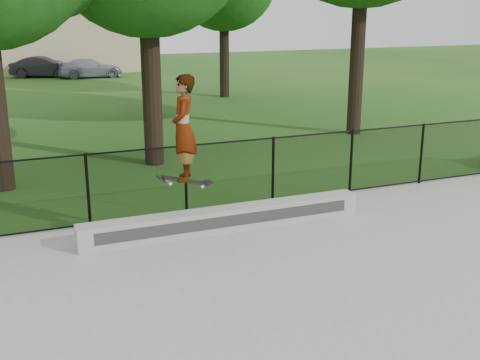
{
  "coord_description": "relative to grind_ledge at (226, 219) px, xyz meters",
  "views": [
    {
      "loc": [
        -5.5,
        -5.61,
        4.27
      ],
      "look_at": [
        -1.48,
        4.2,
        1.2
      ],
      "focal_mm": 45.0,
      "sensor_mm": 36.0,
      "label": 1
    }
  ],
  "objects": [
    {
      "name": "chainlink_fence",
      "position": [
        1.58,
        1.2,
        0.53
      ],
      "size": [
        16.06,
        0.06,
        1.5
      ],
      "color": "black",
      "rests_on": "concrete_slab"
    },
    {
      "name": "distant_building",
      "position": [
        -0.42,
        33.3,
        1.88
      ],
      "size": [
        12.4,
        6.4,
        4.3
      ],
      "color": "#C9B88D",
      "rests_on": "ground"
    },
    {
      "name": "ground",
      "position": [
        1.58,
        -4.7,
        -0.29
      ],
      "size": [
        100.0,
        100.0,
        0.0
      ],
      "primitive_type": "plane",
      "color": "#1F5217",
      "rests_on": "ground"
    },
    {
      "name": "car_b",
      "position": [
        -0.92,
        29.46,
        0.35
      ],
      "size": [
        3.73,
        2.27,
        1.27
      ],
      "primitive_type": "imported",
      "rotation": [
        0.0,
        0.0,
        1.29
      ],
      "color": "black",
      "rests_on": "ground"
    },
    {
      "name": "grind_ledge",
      "position": [
        0.0,
        0.0,
        0.0
      ],
      "size": [
        5.69,
        0.4,
        0.45
      ],
      "primitive_type": "cube",
      "color": "#A5A5A0",
      "rests_on": "concrete_slab"
    },
    {
      "name": "skater_airborne",
      "position": [
        -0.89,
        -0.28,
        1.89
      ],
      "size": [
        0.82,
        0.8,
        2.08
      ],
      "color": "black",
      "rests_on": "ground"
    },
    {
      "name": "car_c",
      "position": [
        1.8,
        28.15,
        0.28
      ],
      "size": [
        3.6,
        1.61,
        1.14
      ],
      "primitive_type": "imported",
      "rotation": [
        0.0,
        0.0,
        1.57
      ],
      "color": "#8E8FA1",
      "rests_on": "ground"
    },
    {
      "name": "concrete_slab",
      "position": [
        1.58,
        -4.7,
        -0.26
      ],
      "size": [
        14.0,
        12.0,
        0.06
      ],
      "primitive_type": "cube",
      "color": "gray",
      "rests_on": "ground"
    }
  ]
}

